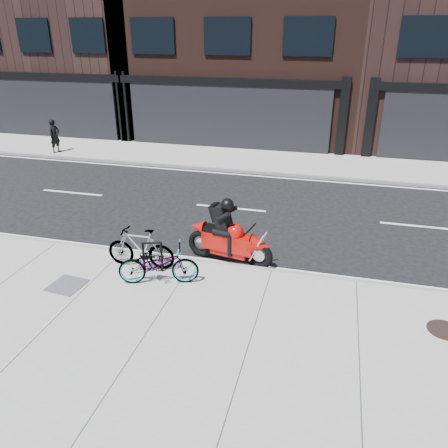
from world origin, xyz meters
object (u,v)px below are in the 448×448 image
(bicycle_front, at_px, (158,264))
(motorcycle, at_px, (233,238))
(manhole_cover, at_px, (444,330))
(utility_grate, at_px, (67,285))
(bicycle_rear, at_px, (141,248))
(pedestrian, at_px, (55,136))
(bike_rack, at_px, (153,254))

(bicycle_front, height_order, motorcycle, motorcycle)
(manhole_cover, height_order, utility_grate, same)
(motorcycle, bearing_deg, manhole_cover, -11.02)
(bicycle_rear, bearing_deg, pedestrian, -138.64)
(bike_rack, xyz_separation_m, bicycle_front, (0.33, -0.43, 0.01))
(bicycle_front, xyz_separation_m, utility_grate, (-2.02, -0.66, -0.48))
(motorcycle, relative_size, utility_grate, 3.12)
(bicycle_front, relative_size, bicycle_rear, 1.07)
(bicycle_front, distance_m, motorcycle, 2.09)
(utility_grate, bearing_deg, manhole_cover, 2.82)
(bike_rack, distance_m, manhole_cover, 6.47)
(utility_grate, bearing_deg, bicycle_front, 18.03)
(bicycle_rear, relative_size, utility_grate, 2.30)
(bicycle_front, height_order, utility_grate, bicycle_front)
(utility_grate, bearing_deg, pedestrian, 124.64)
(bike_rack, distance_m, motorcycle, 2.05)
(bike_rack, xyz_separation_m, pedestrian, (-8.83, 9.25, 0.30))
(motorcycle, distance_m, manhole_cover, 5.08)
(bicycle_rear, xyz_separation_m, motorcycle, (2.08, 0.98, 0.07))
(bicycle_rear, xyz_separation_m, utility_grate, (-1.32, -1.24, -0.51))
(pedestrian, xyz_separation_m, utility_grate, (7.14, -10.34, -0.77))
(bicycle_front, height_order, pedestrian, pedestrian)
(bicycle_front, bearing_deg, bike_rack, 20.80)
(bicycle_front, bearing_deg, manhole_cover, -108.90)
(bicycle_rear, distance_m, pedestrian, 12.43)
(bike_rack, relative_size, motorcycle, 0.35)
(bike_rack, relative_size, bicycle_rear, 0.47)
(bike_rack, bearing_deg, motorcycle, 33.67)
(bicycle_front, distance_m, pedestrian, 13.33)
(utility_grate, bearing_deg, bike_rack, 32.67)
(pedestrian, distance_m, manhole_cover, 18.22)
(bicycle_rear, bearing_deg, manhole_cover, 81.41)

